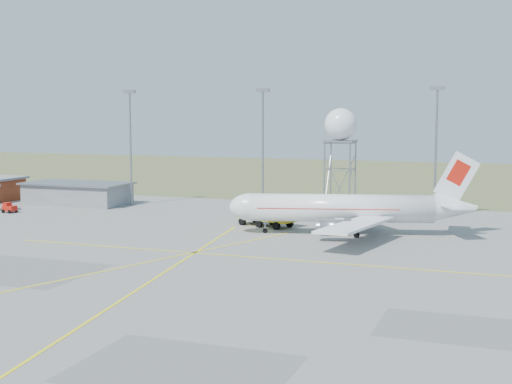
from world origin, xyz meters
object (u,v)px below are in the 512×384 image
(radar_tower, at_px, (340,159))
(fire_truck, at_px, (267,214))
(baggage_tug, at_px, (9,209))
(airliner_main, at_px, (346,209))

(radar_tower, bearing_deg, fire_truck, -146.67)
(radar_tower, xyz_separation_m, baggage_tug, (-54.17, -7.51, -9.00))
(radar_tower, height_order, baggage_tug, radar_tower)
(airliner_main, distance_m, radar_tower, 11.27)
(airliner_main, height_order, fire_truck, airliner_main)
(radar_tower, height_order, fire_truck, radar_tower)
(airliner_main, xyz_separation_m, baggage_tug, (-57.23, 1.44, -2.87))
(radar_tower, distance_m, fire_truck, 13.65)
(airliner_main, height_order, radar_tower, radar_tower)
(baggage_tug, bearing_deg, airliner_main, 4.31)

